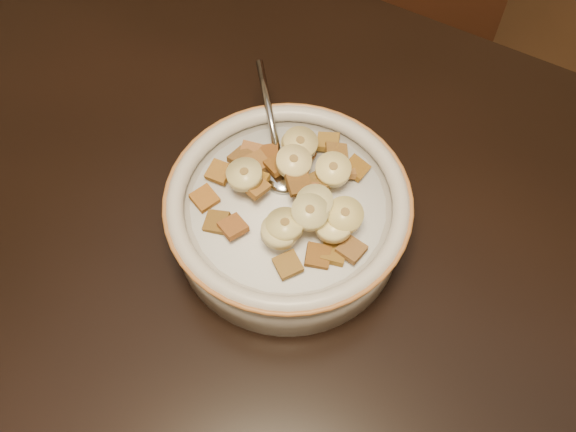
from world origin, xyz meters
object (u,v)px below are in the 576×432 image
at_px(chair, 329,130).
at_px(spoon, 281,171).
at_px(table, 260,357).
at_px(cereal_bowl, 288,219).

height_order(chair, spoon, chair).
height_order(table, chair, chair).
relative_size(chair, cereal_bowl, 4.24).
bearing_deg(spoon, cereal_bowl, 90.00).
bearing_deg(spoon, table, 72.11).
bearing_deg(cereal_bowl, table, -75.35).
height_order(table, spoon, spoon).
bearing_deg(spoon, chair, -113.04).
bearing_deg(cereal_bowl, chair, 106.45).
relative_size(table, cereal_bowl, 6.72).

